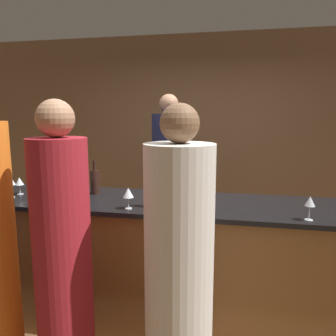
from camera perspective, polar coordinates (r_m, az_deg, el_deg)
name	(u,v)px	position (r m, az deg, el deg)	size (l,w,h in m)	color
ground_plane	(177,325)	(3.04, 1.51, -25.63)	(14.00, 14.00, 0.00)	brown
back_wall	(203,140)	(4.54, 6.04, 4.91)	(8.00, 0.06, 2.80)	brown
bar_counter	(177,265)	(2.77, 1.56, -16.54)	(3.39, 0.75, 1.06)	brown
bartender	(169,194)	(3.47, 0.13, -4.62)	(0.35, 0.35, 1.95)	#1E234C
guest_0	(63,266)	(2.12, -17.77, -15.92)	(0.34, 0.34, 1.83)	maroon
guest_2	(179,279)	(1.94, 1.89, -18.75)	(0.39, 0.39, 1.80)	silver
wine_bottle_0	(95,181)	(2.89, -12.62, -2.29)	(0.08, 0.08, 0.29)	black
wine_bottle_1	(155,192)	(2.41, -2.27, -4.27)	(0.07, 0.07, 0.28)	#19381E
wine_glass_1	(50,185)	(2.81, -19.80, -2.78)	(0.06, 0.06, 0.16)	silver
wine_glass_2	(128,193)	(2.38, -6.95, -4.36)	(0.08, 0.08, 0.16)	silver
wine_glass_3	(19,182)	(3.07, -24.46, -2.19)	(0.07, 0.07, 0.15)	silver
wine_glass_4	(10,181)	(2.97, -25.76, -2.07)	(0.08, 0.08, 0.18)	silver
wine_glass_5	(83,181)	(2.81, -14.58, -2.21)	(0.07, 0.07, 0.17)	silver
wine_glass_6	(310,202)	(2.30, 23.49, -5.49)	(0.07, 0.07, 0.16)	silver
wine_glass_7	(71,192)	(2.52, -16.48, -3.97)	(0.07, 0.07, 0.16)	silver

